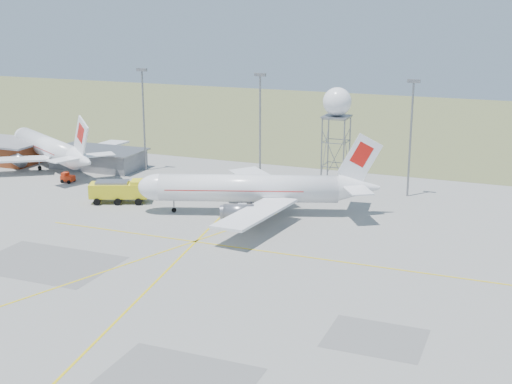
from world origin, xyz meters
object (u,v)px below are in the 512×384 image
at_px(airliner_main, 253,189).
at_px(radar_tower, 336,132).
at_px(fire_truck, 121,192).
at_px(baggage_tug, 68,179).
at_px(airliner_far, 50,148).

height_order(airliner_main, radar_tower, radar_tower).
xyz_separation_m(fire_truck, baggage_tug, (-16.93, 8.10, -1.18)).
distance_m(airliner_far, fire_truck, 32.91).
distance_m(airliner_main, fire_truck, 23.49).
height_order(airliner_far, radar_tower, radar_tower).
distance_m(airliner_main, airliner_far, 53.23).
bearing_deg(fire_truck, radar_tower, 13.61).
relative_size(fire_truck, baggage_tug, 4.23).
bearing_deg(fire_truck, airliner_main, -16.28).
xyz_separation_m(airliner_far, radar_tower, (59.13, 5.44, 6.45)).
xyz_separation_m(airliner_main, radar_tower, (8.01, 20.28, 6.30)).
height_order(radar_tower, fire_truck, radar_tower).
xyz_separation_m(airliner_main, fire_truck, (-23.25, -2.54, -2.20)).
xyz_separation_m(radar_tower, fire_truck, (-31.26, -22.82, -8.51)).
height_order(fire_truck, baggage_tug, fire_truck).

